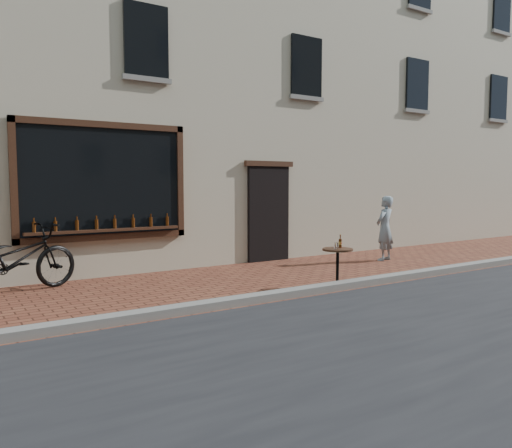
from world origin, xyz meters
TOP-DOWN VIEW (x-y plane):
  - ground at (0.00, 0.00)m, footprint 90.00×90.00m
  - kerb at (0.00, 0.20)m, footprint 90.00×0.25m
  - shop_building at (0.00, 6.50)m, footprint 28.00×6.20m
  - cargo_bicycle at (-3.60, 2.81)m, footprint 2.57×1.53m
  - bistro_table at (1.23, 0.35)m, footprint 0.53×0.53m
  - pedestrian at (4.22, 2.02)m, footprint 0.63×0.50m

SIDE VIEW (x-z plane):
  - ground at x=0.00m, z-range 0.00..0.00m
  - kerb at x=0.00m, z-range 0.00..0.12m
  - bistro_table at x=1.23m, z-range 0.03..0.94m
  - cargo_bicycle at x=-3.60m, z-range -0.03..1.19m
  - pedestrian at x=4.22m, z-range 0.00..1.52m
  - shop_building at x=0.00m, z-range 0.00..10.00m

